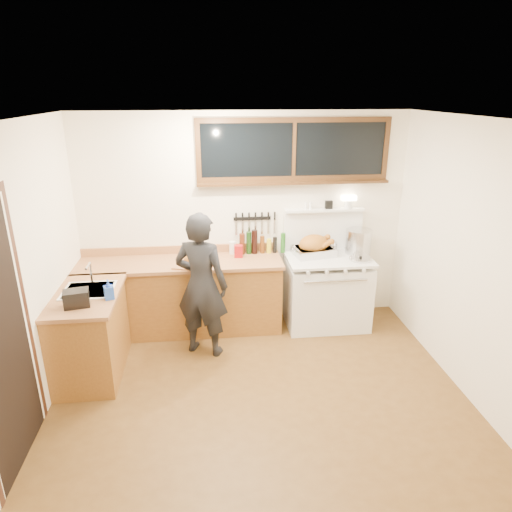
{
  "coord_description": "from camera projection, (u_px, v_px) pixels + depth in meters",
  "views": [
    {
      "loc": [
        -0.45,
        -3.69,
        2.82
      ],
      "look_at": [
        0.05,
        0.85,
        1.15
      ],
      "focal_mm": 32.0,
      "sensor_mm": 36.0,
      "label": 1
    }
  ],
  "objects": [
    {
      "name": "saucepan",
      "position": [
        330.0,
        247.0,
        5.69
      ],
      "size": [
        0.23,
        0.31,
        0.13
      ],
      "color": "silver",
      "rests_on": "vintage_stove"
    },
    {
      "name": "bottle_cluster",
      "position": [
        259.0,
        243.0,
        5.64
      ],
      "size": [
        0.58,
        0.07,
        0.3
      ],
      "color": "black",
      "rests_on": "counter_back"
    },
    {
      "name": "coffee_tin",
      "position": [
        238.0,
        251.0,
        5.53
      ],
      "size": [
        0.11,
        0.09,
        0.15
      ],
      "color": "maroon",
      "rests_on": "counter_back"
    },
    {
      "name": "room_shell",
      "position": [
        261.0,
        235.0,
        3.89
      ],
      "size": [
        4.1,
        3.6,
        2.65
      ],
      "color": "white",
      "rests_on": "ground"
    },
    {
      "name": "roast_turkey",
      "position": [
        314.0,
        247.0,
        5.59
      ],
      "size": [
        0.53,
        0.44,
        0.26
      ],
      "color": "silver",
      "rests_on": "vintage_stove"
    },
    {
      "name": "counter_back",
      "position": [
        182.0,
        295.0,
        5.57
      ],
      "size": [
        2.44,
        0.64,
        1.0
      ],
      "color": "brown",
      "rests_on": "ground"
    },
    {
      "name": "stockpot",
      "position": [
        358.0,
        241.0,
        5.66
      ],
      "size": [
        0.33,
        0.33,
        0.3
      ],
      "color": "silver",
      "rests_on": "vintage_stove"
    },
    {
      "name": "vintage_stove",
      "position": [
        326.0,
        289.0,
        5.72
      ],
      "size": [
        1.02,
        0.74,
        1.59
      ],
      "color": "white",
      "rests_on": "ground"
    },
    {
      "name": "pot_lid",
      "position": [
        361.0,
        259.0,
        5.46
      ],
      "size": [
        0.29,
        0.29,
        0.04
      ],
      "color": "silver",
      "rests_on": "vintage_stove"
    },
    {
      "name": "left_doorway",
      "position": [
        2.0,
        339.0,
        3.36
      ],
      "size": [
        0.02,
        1.04,
        2.17
      ],
      "color": "black",
      "rests_on": "ground"
    },
    {
      "name": "knife_strip",
      "position": [
        254.0,
        219.0,
        5.63
      ],
      "size": [
        0.52,
        0.03,
        0.28
      ],
      "color": "black",
      "rests_on": "room_shell"
    },
    {
      "name": "sink_unit",
      "position": [
        89.0,
        295.0,
        4.65
      ],
      "size": [
        0.5,
        0.45,
        0.37
      ],
      "color": "white",
      "rests_on": "counter_left"
    },
    {
      "name": "pitcher",
      "position": [
        233.0,
        248.0,
        5.65
      ],
      "size": [
        0.1,
        0.1,
        0.16
      ],
      "color": "white",
      "rests_on": "counter_back"
    },
    {
      "name": "toaster",
      "position": [
        76.0,
        298.0,
        4.27
      ],
      "size": [
        0.26,
        0.2,
        0.16
      ],
      "color": "black",
      "rests_on": "counter_left"
    },
    {
      "name": "cutting_board",
      "position": [
        194.0,
        262.0,
        5.25
      ],
      "size": [
        0.51,
        0.44,
        0.14
      ],
      "color": "#9F693F",
      "rests_on": "counter_back"
    },
    {
      "name": "man",
      "position": [
        202.0,
        285.0,
        4.95
      ],
      "size": [
        0.7,
        0.59,
        1.64
      ],
      "color": "black",
      "rests_on": "ground"
    },
    {
      "name": "soap_bottle",
      "position": [
        109.0,
        289.0,
        4.41
      ],
      "size": [
        0.11,
        0.11,
        0.2
      ],
      "color": "blue",
      "rests_on": "counter_left"
    },
    {
      "name": "back_window",
      "position": [
        294.0,
        157.0,
        5.41
      ],
      "size": [
        2.32,
        0.13,
        0.77
      ],
      "color": "black",
      "rests_on": "room_shell"
    },
    {
      "name": "ground_plane",
      "position": [
        260.0,
        397.0,
        4.46
      ],
      "size": [
        4.0,
        3.5,
        0.02
      ],
      "primitive_type": "cube",
      "color": "#563716"
    },
    {
      "name": "counter_left",
      "position": [
        90.0,
        333.0,
        4.71
      ],
      "size": [
        0.64,
        1.09,
        0.9
      ],
      "color": "brown",
      "rests_on": "ground"
    }
  ]
}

